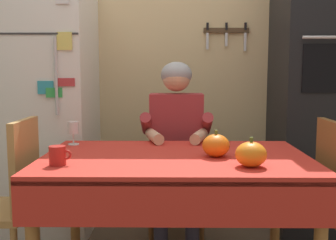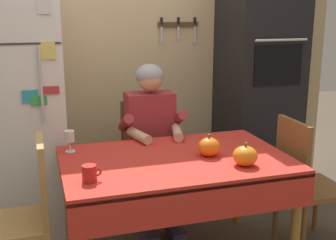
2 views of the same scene
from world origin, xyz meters
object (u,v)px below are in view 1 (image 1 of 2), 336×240
at_px(pumpkin_large, 216,145).
at_px(dining_table, 175,172).
at_px(refrigerator, 46,110).
at_px(coffee_mug, 58,156).
at_px(wine_glass, 73,129).
at_px(chair_behind_person, 176,164).
at_px(chair_left_side, 8,197).
at_px(seated_person, 176,138).
at_px(wall_oven, 317,89).
at_px(pumpkin_medium, 251,154).

bearing_deg(pumpkin_large, dining_table, 177.65).
bearing_deg(refrigerator, coffee_mug, -70.29).
distance_m(wine_glass, pumpkin_large, 0.89).
bearing_deg(coffee_mug, dining_table, 20.87).
distance_m(dining_table, coffee_mug, 0.61).
distance_m(dining_table, pumpkin_large, 0.25).
xyz_separation_m(chair_behind_person, pumpkin_large, (0.20, -0.80, 0.29)).
xyz_separation_m(refrigerator, coffee_mug, (0.39, -1.10, -0.11)).
height_order(chair_behind_person, chair_left_side, same).
bearing_deg(wine_glass, pumpkin_large, -22.18).
bearing_deg(pumpkin_large, seated_person, 108.03).
relative_size(refrigerator, chair_left_side, 1.94).
distance_m(wall_oven, seated_person, 1.13).
bearing_deg(pumpkin_medium, coffee_mug, 178.83).
xyz_separation_m(chair_behind_person, chair_left_side, (-0.91, -0.77, 0.00)).
relative_size(seated_person, pumpkin_medium, 8.54).
height_order(refrigerator, seated_person, refrigerator).
bearing_deg(chair_behind_person, pumpkin_medium, -71.68).
distance_m(seated_person, wine_glass, 0.69).
relative_size(chair_behind_person, pumpkin_large, 6.50).
xyz_separation_m(chair_behind_person, seated_person, (-0.00, -0.19, 0.23)).
bearing_deg(refrigerator, dining_table, -42.91).
bearing_deg(dining_table, wine_glass, 151.94).
relative_size(chair_behind_person, wine_glass, 6.59).
bearing_deg(chair_behind_person, wall_oven, 7.14).
bearing_deg(wall_oven, coffee_mug, -144.77).
height_order(coffee_mug, pumpkin_medium, pumpkin_medium).
height_order(chair_behind_person, pumpkin_medium, chair_behind_person).
height_order(wall_oven, pumpkin_large, wall_oven).
relative_size(dining_table, chair_behind_person, 1.51).
bearing_deg(refrigerator, pumpkin_medium, -40.61).
xyz_separation_m(refrigerator, pumpkin_medium, (1.30, -1.11, -0.10)).
height_order(dining_table, chair_behind_person, chair_behind_person).
xyz_separation_m(wine_glass, pumpkin_large, (0.82, -0.34, -0.04)).
bearing_deg(wine_glass, refrigerator, 121.12).
height_order(wine_glass, pumpkin_large, same).
height_order(wall_oven, dining_table, wall_oven).
distance_m(pumpkin_large, pumpkin_medium, 0.26).
bearing_deg(pumpkin_medium, wall_oven, 58.74).
relative_size(chair_behind_person, chair_left_side, 1.00).
distance_m(chair_behind_person, coffee_mug, 1.19).
xyz_separation_m(pumpkin_large, pumpkin_medium, (0.14, -0.22, -0.00)).
xyz_separation_m(refrigerator, wine_glass, (0.34, -0.56, -0.06)).
bearing_deg(chair_left_side, pumpkin_large, -1.40).
bearing_deg(coffee_mug, chair_behind_person, 60.53).
bearing_deg(wine_glass, chair_left_side, -132.84).
bearing_deg(chair_behind_person, seated_person, -90.00).
relative_size(chair_behind_person, pumpkin_medium, 6.38).
relative_size(wine_glass, pumpkin_large, 0.99).
distance_m(wall_oven, chair_left_side, 2.22).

